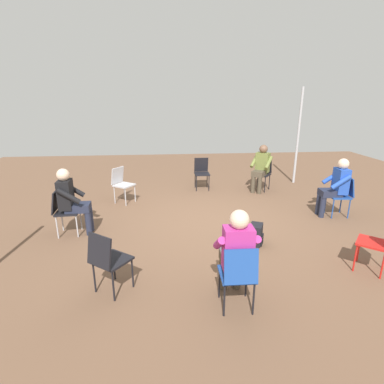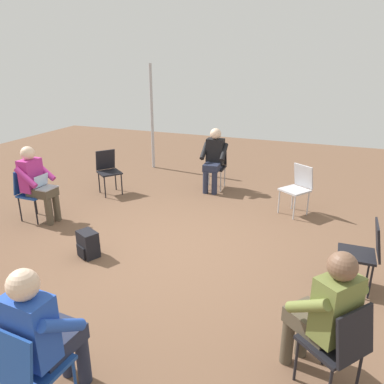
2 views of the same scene
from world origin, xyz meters
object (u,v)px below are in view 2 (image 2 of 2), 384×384
chair_northwest (339,343)px  chair_west (364,251)px  person_with_laptop (36,180)px  person_in_olive (325,309)px  chair_east (30,191)px  chair_north (28,367)px  backpack_near_laptop_user (88,245)px  chair_southeast (108,169)px  person_in_black (214,156)px  person_in_blue (43,330)px  chair_southwest (298,186)px  chair_south (216,164)px

chair_northwest → chair_west: 1.66m
person_with_laptop → person_in_olive: bearing=69.8°
chair_west → person_in_olive: size_ratio=0.69×
chair_east → chair_north: 4.00m
backpack_near_laptop_user → chair_east: bearing=-23.7°
chair_southeast → chair_west: size_ratio=1.00×
chair_southeast → backpack_near_laptop_user: chair_southeast is taller
chair_west → person_with_laptop: 4.86m
person_in_olive → backpack_near_laptop_user: bearing=109.8°
chair_west → chair_southeast: bearing=68.7°
chair_east → person_in_black: bearing=137.8°
backpack_near_laptop_user → person_with_laptop: bearing=-26.0°
chair_east → backpack_near_laptop_user: bearing=67.3°
person_in_blue → backpack_near_laptop_user: (1.14, -2.02, -0.54)m
chair_southeast → backpack_near_laptop_user: size_ratio=2.36×
person_with_laptop → chair_southwest: bearing=116.4°
chair_southwest → chair_northwest: (-0.73, 3.69, 0.00)m
chair_southwest → person_with_laptop: 4.31m
chair_southwest → chair_southeast: 3.59m
chair_north → chair_northwest: bearing=31.3°
person_in_olive → chair_north: bearing=159.8°
person_in_black → person_in_olive: (-2.32, 4.23, 0.00)m
chair_east → chair_southeast: bearing=163.9°
chair_east → chair_southeast: (-0.48, -1.55, 0.00)m
chair_west → chair_north: 3.53m
chair_west → backpack_near_laptop_user: bearing=98.4°
chair_north → person_with_laptop: size_ratio=0.69×
person_in_olive → backpack_near_laptop_user: 3.24m
chair_northwest → person_in_blue: bearing=152.2°
chair_north → person_in_olive: person_in_olive is taller
chair_northwest → chair_southeast: 5.49m
chair_south → person_in_blue: size_ratio=0.69×
chair_southeast → chair_north: same height
chair_east → backpack_near_laptop_user: (-1.63, 0.71, -0.34)m
chair_west → person_in_black: (2.68, -2.69, 0.20)m
chair_northwest → chair_east: bearing=107.5°
person_with_laptop → backpack_near_laptop_user: size_ratio=3.44×
chair_west → backpack_near_laptop_user: chair_west is taller
chair_east → chair_southwest: bearing=115.4°
chair_southwest → person_in_blue: person_in_blue is taller
chair_southeast → person_in_black: 2.10m
chair_northwest → person_in_olive: 0.26m
chair_southwest → chair_northwest: size_ratio=1.00×
chair_northwest → person_in_black: size_ratio=0.69×
chair_northwest → person_in_black: (2.45, -4.34, 0.20)m
person_in_black → person_in_olive: 4.83m
chair_southwest → chair_northwest: 3.76m
chair_west → person_in_olive: person_in_olive is taller
chair_north → person_in_blue: size_ratio=0.69×
chair_south → chair_southwest: same height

